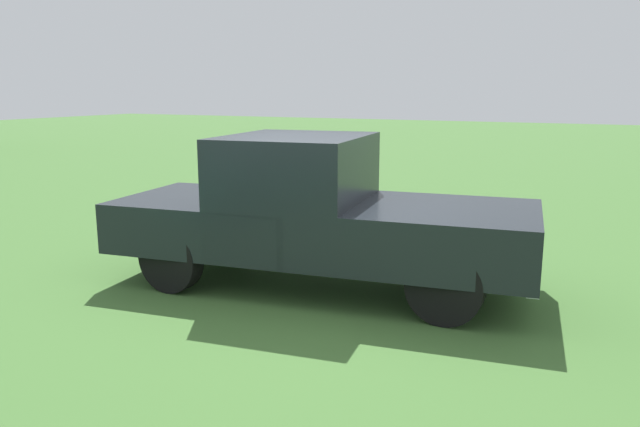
{
  "coord_description": "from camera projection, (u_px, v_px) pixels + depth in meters",
  "views": [
    {
      "loc": [
        3.03,
        -5.89,
        2.36
      ],
      "look_at": [
        -0.09,
        0.5,
        0.9
      ],
      "focal_mm": 34.14,
      "sensor_mm": 36.0,
      "label": 1
    }
  ],
  "objects": [
    {
      "name": "ground_plane",
      "position": [
        308.0,
        299.0,
        6.96
      ],
      "size": [
        80.0,
        80.0,
        0.0
      ],
      "primitive_type": "plane",
      "color": "#3D662D"
    },
    {
      "name": "pickup_truck",
      "position": [
        310.0,
        209.0,
        7.29
      ],
      "size": [
        5.18,
        2.45,
        1.82
      ],
      "rotation": [
        0.0,
        0.0,
        0.13
      ],
      "color": "black",
      "rests_on": "ground_plane"
    }
  ]
}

